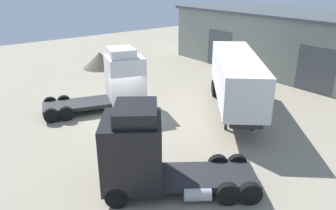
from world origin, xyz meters
TOP-DOWN VIEW (x-y plane):
  - ground_plane at (0.00, 0.00)m, footprint 60.00×60.00m
  - warehouse_building at (0.00, 18.46)m, footprint 23.74×9.43m
  - tractor_unit_white at (-1.53, 0.34)m, footprint 4.44×7.17m
  - container_trailer_red at (3.98, 6.04)m, footprint 9.11×8.47m
  - tractor_unit_black at (7.57, -3.59)m, footprint 5.77×6.67m
  - gravel_pile at (-11.95, 4.13)m, footprint 3.41×3.41m
  - traffic_cone at (-6.40, 2.00)m, footprint 0.40×0.40m

SIDE VIEW (x-z plane):
  - ground_plane at x=0.00m, z-range 0.00..0.00m
  - traffic_cone at x=-6.40m, z-range -0.02..0.53m
  - gravel_pile at x=-11.95m, z-range 0.00..1.59m
  - tractor_unit_black at x=7.57m, z-range -0.12..3.80m
  - tractor_unit_white at x=-1.53m, z-range -0.14..4.04m
  - container_trailer_red at x=3.98m, z-range 0.56..4.43m
  - warehouse_building at x=0.00m, z-range 0.01..5.55m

